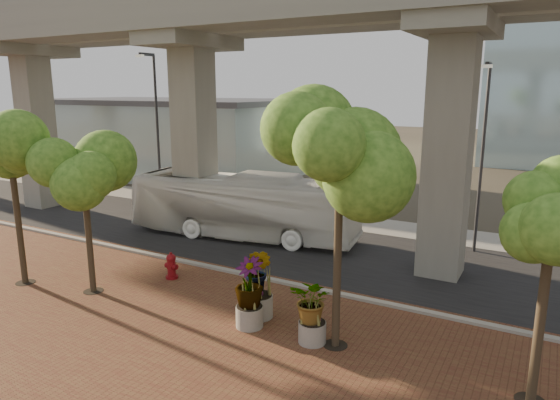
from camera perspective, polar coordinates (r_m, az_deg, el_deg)
The scene contains 18 objects.
ground at distance 21.01m, azimuth 0.21°, elevation -7.29°, with size 160.00×160.00×0.00m, color #333025.
brick_plaza at distance 15.10m, azimuth -15.22°, elevation -15.99°, with size 70.00×13.00×0.06m, color brown.
asphalt_road at distance 22.67m, azimuth 2.67°, elevation -5.73°, with size 90.00×8.00×0.04m, color black.
curb_strip at distance 19.36m, azimuth -2.68°, elevation -8.82°, with size 70.00×0.25×0.16m, color gray.
far_sidewalk at distance 27.51m, azimuth 7.79°, elevation -2.52°, with size 90.00×3.00×0.06m, color gray.
transit_viaduct at distance 21.53m, azimuth 2.87°, elevation 12.96°, with size 72.00×5.60×12.40m.
station_pavilion at distance 44.68m, azimuth -12.54°, elevation 7.25°, with size 23.00×13.00×6.30m.
transit_bus at distance 24.26m, azimuth -4.24°, elevation -0.72°, with size 2.65×11.28×3.15m, color white.
fire_hydrant at distance 19.58m, azimuth -12.31°, elevation -7.37°, with size 0.52×0.46×1.03m.
planter_front at distance 14.34m, azimuth 3.75°, elevation -11.74°, with size 1.77×1.77×1.95m.
planter_right at distance 15.18m, azimuth -3.56°, elevation -9.74°, with size 2.04×2.04×2.18m.
planter_left at distance 15.76m, azimuth -2.53°, elevation -8.63°, with size 2.07×2.07×2.28m.
street_tree_far_west at distance 20.06m, azimuth -28.47°, elevation 4.79°, with size 3.19×3.19×6.37m.
street_tree_near_west at distance 18.20m, azimuth -21.60°, elevation 3.26°, with size 3.32×3.32×5.95m.
street_tree_near_east at distance 13.10m, azimuth 6.87°, elevation 4.05°, with size 4.14×4.14×7.06m.
street_tree_far_east at distance 12.11m, azimuth 28.73°, elevation -1.84°, with size 3.12×3.12×5.84m.
streetlamp_west at distance 31.58m, azimuth -14.04°, elevation 8.94°, with size 0.45×1.33×9.15m.
streetlamp_east at distance 23.02m, azimuth 22.16°, elevation 5.73°, with size 0.40×1.18×8.16m.
Camera 1 is at (9.53, -17.30, 7.14)m, focal length 32.00 mm.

